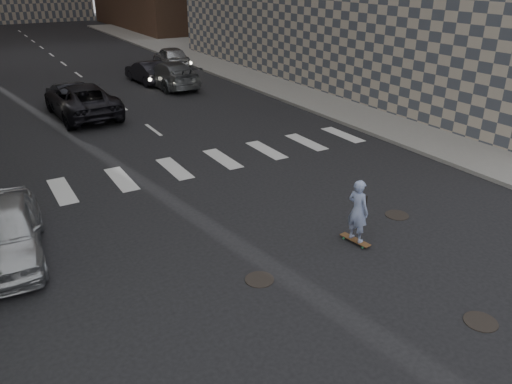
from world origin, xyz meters
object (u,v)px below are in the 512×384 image
at_px(traffic_car_a, 69,95).
at_px(traffic_car_b, 170,75).
at_px(traffic_car_d, 171,57).
at_px(silver_sedan, 4,232).
at_px(skateboarder, 358,211).
at_px(traffic_car_e, 147,72).
at_px(traffic_car_c, 82,100).

bearing_deg(traffic_car_a, traffic_car_b, -167.21).
distance_m(traffic_car_a, traffic_car_d, 11.97).
height_order(silver_sedan, traffic_car_d, traffic_car_d).
distance_m(skateboarder, traffic_car_b, 20.81).
bearing_deg(traffic_car_e, traffic_car_b, 105.97).
height_order(traffic_car_b, traffic_car_d, traffic_car_d).
relative_size(skateboarder, traffic_car_e, 0.44).
bearing_deg(skateboarder, traffic_car_e, 75.29).
bearing_deg(silver_sedan, traffic_car_b, 63.34).
bearing_deg(traffic_car_b, silver_sedan, 53.68).
bearing_deg(traffic_car_c, traffic_car_b, -149.18).
relative_size(traffic_car_c, traffic_car_e, 1.40).
height_order(traffic_car_a, traffic_car_b, traffic_car_b).
bearing_deg(traffic_car_a, traffic_car_e, -149.33).
height_order(silver_sedan, traffic_car_c, traffic_car_c).
bearing_deg(traffic_car_b, traffic_car_d, -115.25).
relative_size(traffic_car_a, traffic_car_d, 0.88).
height_order(skateboarder, traffic_car_a, skateboarder).
relative_size(traffic_car_c, traffic_car_d, 1.26).
xyz_separation_m(traffic_car_b, traffic_car_e, (-0.75, 2.00, -0.09)).
distance_m(skateboarder, traffic_car_e, 22.71).
xyz_separation_m(skateboarder, traffic_car_d, (5.37, 26.61, -0.17)).
relative_size(traffic_car_b, traffic_car_c, 0.92).
bearing_deg(traffic_car_b, traffic_car_c, 29.94).
bearing_deg(silver_sedan, traffic_car_c, 76.01).
height_order(traffic_car_a, traffic_car_c, traffic_car_c).
height_order(traffic_car_b, traffic_car_e, traffic_car_b).
distance_m(traffic_car_c, traffic_car_d, 13.25).
relative_size(silver_sedan, traffic_car_e, 1.05).
xyz_separation_m(silver_sedan, traffic_car_e, (10.28, 18.67, -0.06)).
height_order(traffic_car_a, traffic_car_e, traffic_car_e).
distance_m(silver_sedan, traffic_car_a, 15.38).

